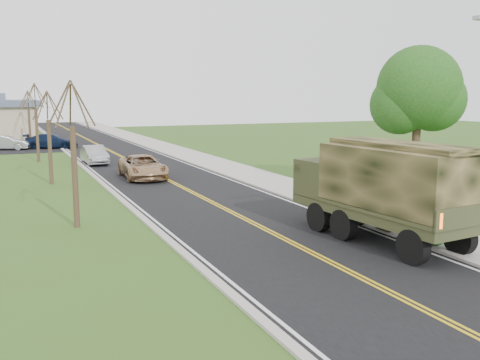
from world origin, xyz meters
TOP-DOWN VIEW (x-y plane):
  - ground at (0.00, 0.00)m, footprint 160.00×160.00m
  - road at (0.00, 40.00)m, footprint 8.00×120.00m
  - curb_right at (4.15, 40.00)m, footprint 0.30×120.00m
  - sidewalk_right at (5.90, 40.00)m, footprint 3.20×120.00m
  - curb_left at (-4.15, 40.00)m, footprint 0.30×120.00m
  - leafy_tree at (11.00, 10.01)m, footprint 4.83×4.50m
  - bare_tree_a at (-7.00, 10.00)m, footprint 1.93×2.26m
  - bare_tree_b at (-7.00, 22.00)m, footprint 1.83×2.14m
  - bare_tree_c at (-7.00, 34.00)m, footprint 2.04×2.39m
  - bare_tree_d at (-7.00, 46.00)m, footprint 1.88×2.20m
  - military_truck at (3.22, 3.02)m, footprint 3.33×7.83m
  - suv_champagne at (-1.27, 21.88)m, footprint 2.77×5.62m
  - sedan_silver at (-3.00, 30.76)m, footprint 1.71×4.50m
  - pickup_navy at (10.47, 12.85)m, footprint 6.09×4.11m
  - utility_box_far at (4.60, 1.70)m, footprint 0.65×0.58m
  - lot_car_silver at (-9.26, 45.56)m, footprint 4.56×2.64m
  - lot_car_navy at (-5.00, 45.44)m, footprint 5.60×3.56m

SIDE VIEW (x-z plane):
  - ground at x=0.00m, z-range 0.00..0.00m
  - road at x=0.00m, z-range 0.00..0.01m
  - sidewalk_right at x=5.90m, z-range 0.00..0.10m
  - curb_left at x=-4.15m, z-range 0.00..0.10m
  - curb_right at x=4.15m, z-range 0.00..0.12m
  - utility_box_far at x=4.60m, z-range 0.10..0.75m
  - lot_car_silver at x=-9.26m, z-range 0.00..1.42m
  - sedan_silver at x=-3.00m, z-range 0.00..1.47m
  - lot_car_navy at x=-5.00m, z-range 0.00..1.51m
  - suv_champagne at x=-1.27m, z-range 0.00..1.53m
  - pickup_navy at x=10.47m, z-range 0.00..1.64m
  - military_truck at x=3.22m, z-range 0.28..4.08m
  - bare_tree_b at x=-7.00m, z-range -0.39..5.34m
  - bare_tree_d at x=-7.00m, z-range -0.40..5.50m
  - bare_tree_a at x=-7.00m, z-range -0.41..5.66m
  - bare_tree_c at x=-7.00m, z-range -0.44..5.99m
  - leafy_tree at x=11.00m, z-range 1.44..9.54m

